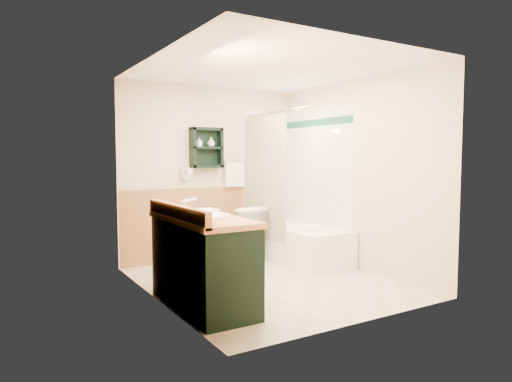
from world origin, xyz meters
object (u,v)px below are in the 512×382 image
(bathtub, at_px, (300,244))
(soap_bottle_a, at_px, (199,144))
(hair_dryer, at_px, (186,174))
(vanity_book, at_px, (174,203))
(vanity, at_px, (203,262))
(toilet, at_px, (239,234))
(wall_shelf, at_px, (207,148))
(soap_bottle_b, at_px, (211,143))

(bathtub, relative_size, soap_bottle_a, 12.33)
(hair_dryer, height_order, vanity_book, hair_dryer)
(hair_dryer, xyz_separation_m, vanity, (-0.59, -1.84, -0.77))
(hair_dryer, distance_m, toilet, 1.09)
(vanity_book, bearing_deg, wall_shelf, 61.46)
(toilet, xyz_separation_m, soap_bottle_b, (-0.25, 0.32, 1.24))
(vanity, xyz_separation_m, vanity_book, (-0.17, 0.31, 0.54))
(wall_shelf, height_order, soap_bottle_b, wall_shelf)
(wall_shelf, height_order, vanity_book, wall_shelf)
(soap_bottle_b, bearing_deg, wall_shelf, 175.63)
(vanity, relative_size, vanity_book, 6.26)
(vanity_book, height_order, soap_bottle_b, soap_bottle_b)
(vanity, xyz_separation_m, soap_bottle_b, (0.96, 1.81, 1.18))
(bathtub, bearing_deg, toilet, 148.42)
(soap_bottle_b, bearing_deg, vanity_book, -126.78)
(hair_dryer, xyz_separation_m, soap_bottle_b, (0.37, -0.03, 0.42))
(wall_shelf, xyz_separation_m, vanity, (-0.89, -1.82, -1.12))
(bathtub, bearing_deg, vanity_book, -160.21)
(soap_bottle_a, height_order, soap_bottle_b, soap_bottle_b)
(vanity_book, bearing_deg, soap_bottle_b, 59.73)
(hair_dryer, relative_size, soap_bottle_a, 1.97)
(hair_dryer, relative_size, vanity, 0.18)
(soap_bottle_a, relative_size, soap_bottle_b, 0.95)
(wall_shelf, height_order, vanity, wall_shelf)
(hair_dryer, bearing_deg, soap_bottle_b, -4.69)
(wall_shelf, bearing_deg, hair_dryer, 175.24)
(vanity, height_order, toilet, vanity)
(vanity, distance_m, vanity_book, 0.64)
(wall_shelf, relative_size, toilet, 0.72)
(hair_dryer, xyz_separation_m, soap_bottle_a, (0.19, -0.03, 0.39))
(vanity, bearing_deg, soap_bottle_b, 62.09)
(vanity, relative_size, soap_bottle_a, 11.19)
(vanity, height_order, bathtub, vanity)
(vanity_book, bearing_deg, soap_bottle_a, 64.36)
(toilet, relative_size, soap_bottle_b, 6.00)
(wall_shelf, bearing_deg, bathtub, -36.56)
(vanity_book, relative_size, soap_bottle_a, 1.79)
(soap_bottle_a, bearing_deg, toilet, -36.62)
(vanity_book, bearing_deg, vanity, -55.32)
(hair_dryer, relative_size, vanity_book, 1.10)
(soap_bottle_b, bearing_deg, toilet, -51.89)
(soap_bottle_a, bearing_deg, soap_bottle_b, 0.00)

